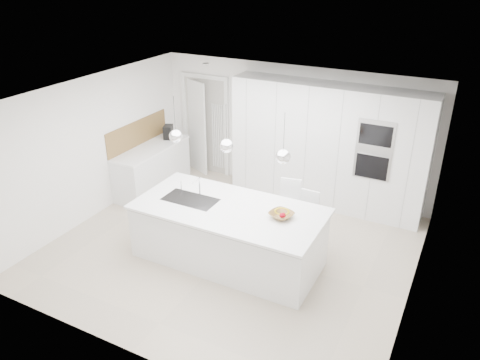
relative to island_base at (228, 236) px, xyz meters
The scene contains 26 objects.
floor 0.53m from the island_base, 108.43° to the left, with size 5.50×5.50×0.00m, color #C1B097.
wall_back 2.92m from the island_base, 92.05° to the left, with size 5.50×5.50×0.00m, color white.
wall_left 2.98m from the island_base, behind, with size 5.00×5.00×0.00m, color white.
ceiling 2.09m from the island_base, 108.43° to the left, with size 5.50×5.50×0.00m, color white.
tall_cabinets 2.69m from the island_base, 74.36° to the left, with size 3.60×0.60×2.30m, color white.
oven_stack 2.86m from the island_base, 53.85° to the left, with size 0.62×0.04×1.05m, color #A5A5A8, non-canonical shape.
doorway_frame 3.50m from the island_base, 126.50° to the left, with size 1.11×0.08×2.13m, color white, non-canonical shape.
hallway_door 3.61m from the island_base, 130.22° to the left, with size 0.82×0.04×2.00m, color white.
radiator 3.28m from the island_base, 122.08° to the left, with size 0.32×0.04×1.40m, color white, non-canonical shape.
left_base_cabinets 2.96m from the island_base, 149.53° to the left, with size 0.60×1.80×0.86m, color white.
left_worktop 2.99m from the island_base, 149.53° to the left, with size 0.62×1.82×0.04m, color white.
oak_backsplash 3.29m from the island_base, 152.14° to the left, with size 0.02×1.80×0.50m, color olive.
island_base is the anchor object (origin of this frame).
island_worktop 0.45m from the island_base, 90.00° to the left, with size 2.84×1.40×0.04m, color white.
island_sink 0.76m from the island_base, behind, with size 0.84×0.44×0.18m, color #3F3F42, non-canonical shape.
island_tap 0.89m from the island_base, 161.57° to the left, with size 0.02×0.02×0.30m, color white.
pendant_left 1.70m from the island_base, behind, with size 0.20×0.20×0.20m, color white.
pendant_mid 1.47m from the island_base, 146.31° to the right, with size 0.20×0.20×0.20m, color white.
pendant_right 1.70m from the island_base, ahead, with size 0.20×0.20×0.20m, color white.
fruit_bowl 0.97m from the island_base, ahead, with size 0.34×0.34×0.08m, color olive.
espresso_machine 3.33m from the island_base, 140.53° to the left, with size 0.16×0.26×0.27m, color black.
bar_stool_left 1.10m from the island_base, 57.99° to the left, with size 0.35×0.49×1.06m, color white, non-canonical shape.
bar_stool_right 1.28m from the island_base, 42.32° to the left, with size 0.32×0.45×0.98m, color white, non-canonical shape.
apple_a 1.01m from the island_base, ahead, with size 0.07×0.07×0.07m, color #A40115.
apple_b 1.00m from the island_base, ahead, with size 0.07×0.07×0.07m, color #A40115.
banana_bunch 1.02m from the island_base, ahead, with size 0.22×0.22×0.03m, color yellow.
Camera 1 is at (3.06, -5.60, 4.25)m, focal length 35.00 mm.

